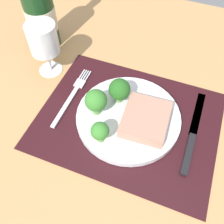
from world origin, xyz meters
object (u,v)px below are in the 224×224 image
Objects in this scene: plate at (128,117)px; wine_bottle at (40,13)px; knife at (192,137)px; fork at (72,96)px; steak at (146,119)px; wine_glass at (43,42)px.

plate is 0.87× the size of wine_bottle.
knife is at bearing -20.14° from wine_bottle.
plate is 1.24× the size of fork.
plate is 14.70cm from knife.
wine_bottle reaches higher than plate.
wine_glass is at bearing 163.46° from steak.
steak is 11.03cm from knife.
fork is 14.62cm from wine_glass.
wine_bottle is (-16.13, 15.95, 9.13)cm from fork.
fork is 1.38× the size of wine_glass.
steak is 0.47× the size of knife.
knife is 41.08cm from wine_glass.
knife is 0.84× the size of wine_bottle.
steak is 0.56× the size of fork.
plate is at bearing -17.73° from wine_glass.
steak is at bearing -175.99° from knife.
wine_bottle is 11.47cm from wine_glass.
fork is at bearing -44.69° from wine_bottle.
wine_bottle reaches higher than fork.
knife is (10.61, 1.18, -2.77)cm from steak.
steak is at bearing -9.02° from plate.
steak is 40.15cm from wine_bottle.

